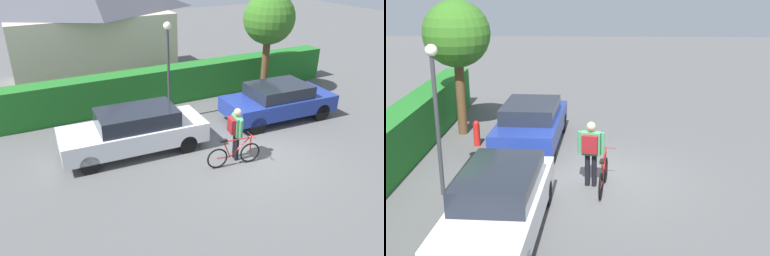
# 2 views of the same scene
# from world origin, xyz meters

# --- Properties ---
(ground_plane) EXTENTS (60.00, 60.00, 0.00)m
(ground_plane) POSITION_xyz_m (0.00, 0.00, 0.00)
(ground_plane) COLOR #585858
(hedge_row) EXTENTS (15.02, 0.90, 1.49)m
(hedge_row) POSITION_xyz_m (0.00, 5.46, 0.75)
(hedge_row) COLOR #226F26
(hedge_row) RESTS_ON ground
(parked_car_near) EXTENTS (4.63, 1.90, 1.43)m
(parked_car_near) POSITION_xyz_m (-3.14, 1.93, 0.75)
(parked_car_near) COLOR silver
(parked_car_near) RESTS_ON ground
(parked_car_far) EXTENTS (4.30, 2.01, 1.38)m
(parked_car_far) POSITION_xyz_m (2.55, 1.93, 0.74)
(parked_car_far) COLOR navy
(parked_car_far) RESTS_ON ground
(bicycle) EXTENTS (1.72, 0.50, 0.95)m
(bicycle) POSITION_xyz_m (-0.79, -0.24, 0.37)
(bicycle) COLOR black
(bicycle) RESTS_ON ground
(person_rider) EXTENTS (0.42, 0.67, 1.69)m
(person_rider) POSITION_xyz_m (-0.56, 0.08, 1.03)
(person_rider) COLOR black
(person_rider) RESTS_ON ground
(street_lamp) EXTENTS (0.28, 0.28, 3.68)m
(street_lamp) POSITION_xyz_m (-1.17, 3.69, 2.42)
(street_lamp) COLOR #38383D
(street_lamp) RESTS_ON ground
(tree_kerbside) EXTENTS (2.14, 2.14, 4.40)m
(tree_kerbside) POSITION_xyz_m (3.70, 4.37, 3.28)
(tree_kerbside) COLOR brown
(tree_kerbside) RESTS_ON ground
(fire_hydrant) EXTENTS (0.20, 0.20, 0.81)m
(fire_hydrant) POSITION_xyz_m (2.48, 3.64, 0.41)
(fire_hydrant) COLOR red
(fire_hydrant) RESTS_ON ground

